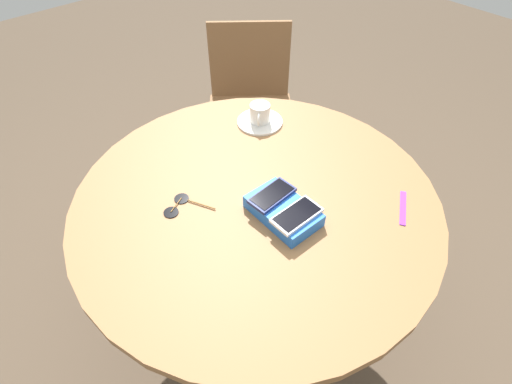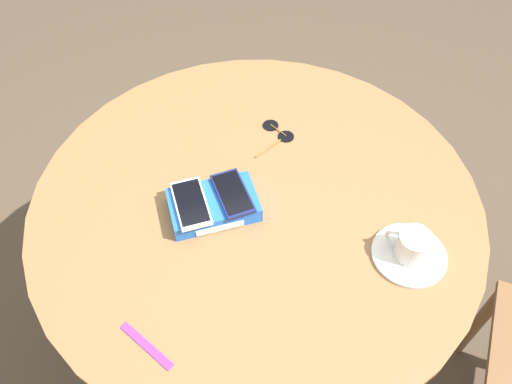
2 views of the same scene
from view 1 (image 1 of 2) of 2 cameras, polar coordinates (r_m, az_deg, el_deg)
ground_plane at (r=1.80m, az=-0.00°, el=-17.55°), size 8.00×8.00×0.00m
round_table at (r=1.26m, az=-0.00°, el=-3.95°), size 1.08×1.08×0.75m
phone_box at (r=1.12m, az=3.91°, el=-2.70°), size 0.21×0.13×0.04m
phone_white at (r=1.07m, az=5.85°, el=-3.31°), size 0.07×0.14×0.01m
phone_navy at (r=1.12m, az=2.32°, el=-0.46°), size 0.08×0.14×0.01m
saucer at (r=1.46m, az=0.55°, el=10.01°), size 0.16×0.16×0.01m
coffee_cup at (r=1.44m, az=0.56°, el=11.21°), size 0.08×0.09×0.07m
lanyard_strap at (r=1.22m, az=20.25°, el=-2.13°), size 0.09×0.12×0.00m
sunglasses at (r=1.18m, az=-10.92°, el=-1.88°), size 0.12×0.12×0.01m
chair_near_window at (r=2.11m, az=-0.79°, el=11.92°), size 0.61×0.61×0.83m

